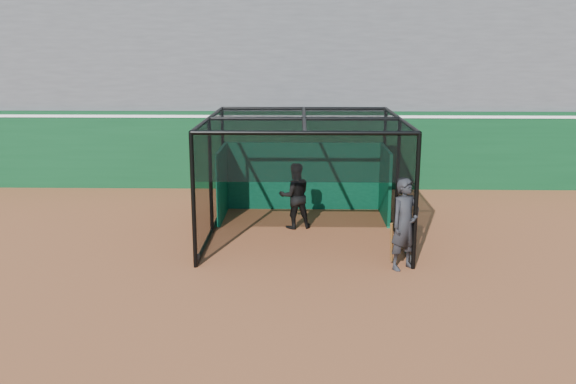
{
  "coord_description": "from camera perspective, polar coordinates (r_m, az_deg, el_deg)",
  "views": [
    {
      "loc": [
        1.01,
        -10.93,
        4.49
      ],
      "look_at": [
        0.74,
        2.0,
        1.4
      ],
      "focal_mm": 38.0,
      "sensor_mm": 36.0,
      "label": 1
    }
  ],
  "objects": [
    {
      "name": "on_deck_player",
      "position": [
        12.69,
        10.88,
        -2.96
      ],
      "size": [
        0.84,
        0.77,
        1.93
      ],
      "color": "black",
      "rests_on": "ground"
    },
    {
      "name": "outfield_wall",
      "position": [
        19.72,
        -1.77,
        4.08
      ],
      "size": [
        50.0,
        0.5,
        2.5
      ],
      "color": "#0A3719",
      "rests_on": "ground"
    },
    {
      "name": "grandstand",
      "position": [
        23.22,
        -1.34,
        13.4
      ],
      "size": [
        50.0,
        7.85,
        8.95
      ],
      "color": "#4C4C4F",
      "rests_on": "ground"
    },
    {
      "name": "batter",
      "position": [
        15.33,
        0.65,
        -0.35
      ],
      "size": [
        0.94,
        0.81,
        1.67
      ],
      "primitive_type": "imported",
      "rotation": [
        0.0,
        0.0,
        3.39
      ],
      "color": "black",
      "rests_on": "ground"
    },
    {
      "name": "batting_cage",
      "position": [
        14.77,
        1.49,
        1.4
      ],
      "size": [
        4.62,
        4.97,
        2.83
      ],
      "color": "black",
      "rests_on": "ground"
    },
    {
      "name": "ground",
      "position": [
        11.86,
        -3.83,
        -8.84
      ],
      "size": [
        120.0,
        120.0,
        0.0
      ],
      "primitive_type": "plane",
      "color": "brown",
      "rests_on": "ground"
    }
  ]
}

